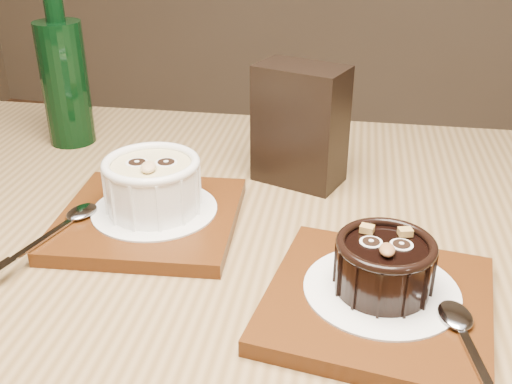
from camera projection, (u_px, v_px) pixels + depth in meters
table at (226, 332)px, 0.61m from camera, size 1.27×0.92×0.75m
tray_left at (149, 218)px, 0.62m from camera, size 0.21×0.21×0.01m
doily_left at (155, 209)px, 0.62m from camera, size 0.13×0.13×0.00m
ramekin_white at (152, 182)px, 0.61m from camera, size 0.10×0.10×0.06m
spoon_left at (58, 227)px, 0.59m from camera, size 0.05×0.14×0.01m
tray_right at (377, 303)px, 0.50m from camera, size 0.19×0.19×0.01m
doily_right at (381, 289)px, 0.50m from camera, size 0.13×0.13×0.00m
ramekin_dark at (384, 263)px, 0.49m from camera, size 0.08×0.08×0.05m
spoon_right at (470, 346)px, 0.43m from camera, size 0.06×0.14×0.01m
condiment_stand at (300, 125)px, 0.69m from camera, size 0.11×0.08×0.14m
green_bottle at (64, 79)px, 0.79m from camera, size 0.06×0.06×0.23m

